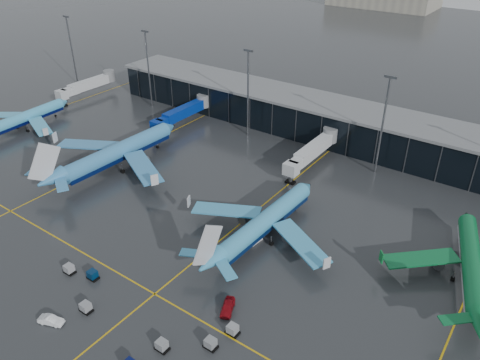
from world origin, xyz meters
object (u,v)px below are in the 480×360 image
Objects in this scene: airliner_arkefly at (118,142)px; service_van_white at (51,320)px; airliner_aer_lingus at (474,253)px; airliner_klm_west at (23,111)px; mobile_airstair at (254,238)px; service_van_red at (228,307)px; baggage_carts at (137,317)px; airliner_klm_near at (266,211)px.

airliner_arkefly is 54.40m from service_van_white.
airliner_klm_west is at bearing 167.57° from airliner_aer_lingus.
mobile_airstair is (46.44, -6.28, -6.23)m from airliner_arkefly.
baggage_carts is at bearing -159.64° from service_van_red.
airliner_klm_near is 1.07× the size of airliner_aer_lingus.
airliner_aer_lingus is (37.23, 10.79, -0.41)m from airliner_klm_near.
service_van_white is (31.71, -43.75, -6.30)m from airliner_arkefly.
baggage_carts is at bearing -73.01° from service_van_white.
service_van_red is at bearing -72.00° from airliner_klm_near.
airliner_klm_near is at bearing -2.70° from airliner_arkefly.
airliner_klm_west is at bearing 179.82° from airliner_klm_near.
mobile_airstair is 40.26m from service_van_white.
service_van_red is (-31.08, -32.17, -4.88)m from airliner_aer_lingus.
baggage_carts reaches higher than service_van_white.
service_van_white is at bearing -34.98° from airliner_klm_west.
service_van_red is at bearing -149.81° from airliner_aer_lingus.
airliner_aer_lingus is 8.65× the size of service_van_white.
airliner_arkefly is 10.66× the size of service_van_white.
airliner_arkefly is 55.57m from baggage_carts.
airliner_klm_west is 89.85m from airliner_klm_near.
service_van_red is 29.01m from service_van_white.
airliner_arkefly is at bearing 178.44° from mobile_airstair.
baggage_carts reaches higher than service_van_red.
airliner_klm_west is at bearing 142.23° from service_van_red.
airliner_aer_lingus is 10.73× the size of mobile_airstair.
mobile_airstair is at bearing -8.46° from airliner_klm_west.
service_van_white is (-21.83, -19.10, -0.10)m from service_van_red.
airliner_aer_lingus is 59.99m from baggage_carts.
service_van_white is (-15.68, -40.48, -5.39)m from airliner_klm_near.
airliner_arkefly reaches higher than service_van_red.
airliner_klm_near is (89.78, -3.32, 0.46)m from airliner_klm_west.
airliner_klm_near is 22.87m from service_van_red.
airliner_aer_lingus is 40.89m from mobile_airstair.
airliner_klm_near reaches higher than airliner_klm_west.
airliner_klm_west is 0.99× the size of airliner_aer_lingus.
baggage_carts is (42.65, -35.06, -6.24)m from airliner_arkefly.
airliner_klm_near is at bearing 81.52° from baggage_carts.
airliner_klm_near is at bearing -42.65° from service_van_white.
airliner_klm_near is 1.11× the size of baggage_carts.
baggage_carts is 7.56× the size of service_van_red.
airliner_aer_lingus reaches higher than service_van_white.
airliner_aer_lingus is at bearing -1.02° from airliner_klm_west.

